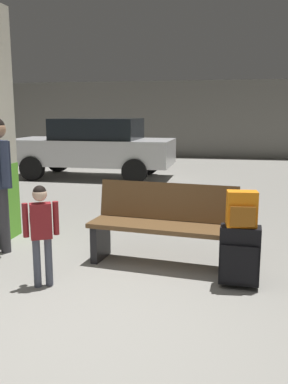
# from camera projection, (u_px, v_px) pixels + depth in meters

# --- Properties ---
(ground_plane) EXTENTS (18.00, 18.00, 0.10)m
(ground_plane) POSITION_uv_depth(u_px,v_px,m) (163.00, 214.00, 7.19)
(ground_plane) COLOR gray
(garage_back_wall) EXTENTS (18.00, 0.12, 2.80)m
(garage_back_wall) POSITION_uv_depth(u_px,v_px,m) (199.00, 119.00, 15.46)
(garage_back_wall) COLOR slate
(garage_back_wall) RESTS_ON ground_plane
(bench) EXTENTS (1.65, 0.71, 0.89)m
(bench) POSITION_uv_depth(u_px,v_px,m) (163.00, 225.00, 4.65)
(bench) COLOR brown
(bench) RESTS_ON ground_plane
(suitcase) EXTENTS (0.39, 0.25, 0.60)m
(suitcase) POSITION_uv_depth(u_px,v_px,m) (240.00, 255.00, 4.03)
(suitcase) COLOR black
(suitcase) RESTS_ON ground_plane
(backpack_bright) EXTENTS (0.29, 0.21, 0.34)m
(backpack_bright) POSITION_uv_depth(u_px,v_px,m) (242.00, 209.00, 3.94)
(backpack_bright) COLOR orange
(backpack_bright) RESTS_ON suitcase
(child) EXTENTS (0.30, 0.20, 1.00)m
(child) POSITION_uv_depth(u_px,v_px,m) (41.00, 225.00, 4.00)
(child) COLOR #4C5160
(child) RESTS_ON ground_plane
(parked_car_far) EXTENTS (4.12, 1.84, 1.51)m
(parked_car_far) POSITION_uv_depth(u_px,v_px,m) (94.00, 146.00, 10.79)
(parked_car_far) COLOR silver
(parked_car_far) RESTS_ON ground_plane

